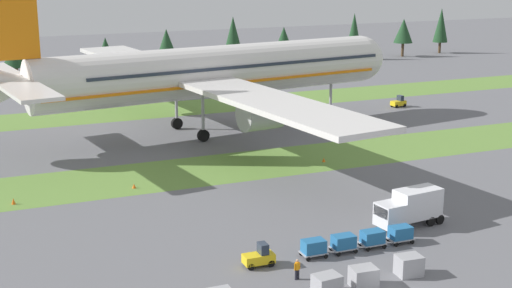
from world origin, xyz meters
The scene contains 18 objects.
grass_strip_near centered at (0.00, 37.74, 0.00)m, with size 320.00×12.31×0.01m, color olive.
grass_strip_far centered at (0.00, 74.36, 0.00)m, with size 320.00×12.31×0.01m, color olive.
airliner centered at (4.02, 55.82, 8.99)m, with size 64.05×79.36×25.05m.
baggage_tug centered at (-7.26, 9.37, 0.81)m, with size 2.62×1.35×1.97m.
cargo_dolly_lead centered at (-2.24, 9.28, 0.92)m, with size 2.23×1.54×1.55m.
cargo_dolly_second centered at (0.66, 9.23, 0.92)m, with size 2.23×1.54×1.55m.
cargo_dolly_third centered at (3.56, 9.17, 0.92)m, with size 2.23×1.54×1.55m.
cargo_dolly_fourth centered at (6.46, 9.12, 0.92)m, with size 2.23×1.54×1.55m.
catering_truck centered at (9.60, 12.31, 1.95)m, with size 7.16×3.04×3.58m.
pushback_tractor centered at (40.71, 60.87, 0.81)m, with size 2.75×1.64×1.97m.
ground_crew_marshaller centered at (-5.52, 5.78, 0.95)m, with size 0.56×0.36×1.74m.
uld_container_1 centered at (-1.31, 2.60, 0.80)m, with size 2.00×1.60×1.61m, color #A3A3A8.
uld_container_2 centered at (-4.57, 2.55, 0.78)m, with size 2.00×1.60×1.57m, color #A3A3A8.
uld_container_3 centered at (3.20, 3.03, 0.83)m, with size 2.00×1.60×1.67m, color #A3A3A8.
taxiway_marker_0 centered at (-11.89, 34.15, 0.26)m, with size 0.44×0.44×0.51m, color orange.
taxiway_marker_1 centered at (-24.77, 33.70, 0.32)m, with size 0.44×0.44×0.65m, color orange.
taxiway_marker_2 centered at (12.69, 35.42, 0.25)m, with size 0.44×0.44×0.49m, color orange.
distant_tree_line centered at (-7.67, 116.72, 6.74)m, with size 189.20×9.08×11.82m.
Camera 1 is at (-29.46, -42.47, 25.13)m, focal length 51.17 mm.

